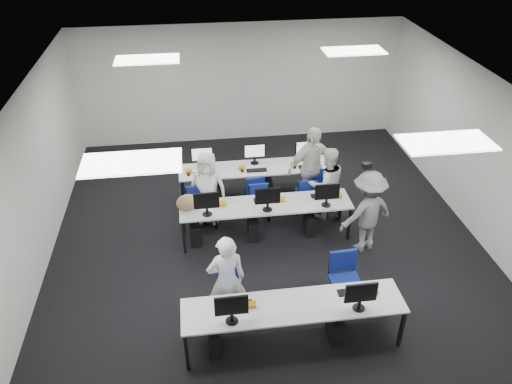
{
  "coord_description": "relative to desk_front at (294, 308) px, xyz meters",
  "views": [
    {
      "loc": [
        -1.23,
        -7.39,
        5.91
      ],
      "look_at": [
        -0.18,
        0.23,
        1.0
      ],
      "focal_mm": 35.0,
      "sensor_mm": 36.0,
      "label": 1
    }
  ],
  "objects": [
    {
      "name": "room",
      "position": [
        0.0,
        2.4,
        0.82
      ],
      "size": [
        9.0,
        9.02,
        3.0
      ],
      "color": "black",
      "rests_on": "ground"
    },
    {
      "name": "ceiling_panels",
      "position": [
        0.0,
        2.4,
        2.3
      ],
      "size": [
        5.2,
        4.6,
        0.02
      ],
      "color": "white",
      "rests_on": "room"
    },
    {
      "name": "desk_front",
      "position": [
        0.0,
        0.0,
        0.0
      ],
      "size": [
        3.2,
        0.7,
        0.73
      ],
      "color": "silver",
      "rests_on": "ground"
    },
    {
      "name": "desk_mid",
      "position": [
        0.0,
        2.6,
        0.0
      ],
      "size": [
        3.2,
        0.7,
        0.73
      ],
      "color": "silver",
      "rests_on": "ground"
    },
    {
      "name": "desk_back",
      "position": [
        0.0,
        4.0,
        0.0
      ],
      "size": [
        3.2,
        0.7,
        0.73
      ],
      "color": "silver",
      "rests_on": "ground"
    },
    {
      "name": "equipment_front",
      "position": [
        -0.19,
        -0.02,
        -0.32
      ],
      "size": [
        2.51,
        0.41,
        1.19
      ],
      "color": "#0D22B1",
      "rests_on": "desk_front"
    },
    {
      "name": "equipment_mid",
      "position": [
        -0.19,
        2.58,
        -0.32
      ],
      "size": [
        2.91,
        0.41,
        1.19
      ],
      "color": "white",
      "rests_on": "desk_mid"
    },
    {
      "name": "equipment_back",
      "position": [
        0.19,
        4.02,
        -0.32
      ],
      "size": [
        2.91,
        0.41,
        1.19
      ],
      "color": "white",
      "rests_on": "desk_back"
    },
    {
      "name": "chair_0",
      "position": [
        -0.91,
        0.68,
        -0.41
      ],
      "size": [
        0.54,
        0.56,
        0.85
      ],
      "rotation": [
        0.0,
        0.0,
        -0.34
      ],
      "color": "navy",
      "rests_on": "ground"
    },
    {
      "name": "chair_1",
      "position": [
        0.97,
        0.63,
        -0.38
      ],
      "size": [
        0.49,
        0.53,
        0.95
      ],
      "rotation": [
        0.0,
        0.0,
        0.05
      ],
      "color": "navy",
      "rests_on": "ground"
    },
    {
      "name": "chair_2",
      "position": [
        -1.1,
        3.22,
        -0.38
      ],
      "size": [
        0.54,
        0.58,
        0.95
      ],
      "rotation": [
        0.0,
        0.0,
        -0.16
      ],
      "color": "navy",
      "rests_on": "ground"
    },
    {
      "name": "chair_3",
      "position": [
        -0.06,
        3.25,
        -0.42
      ],
      "size": [
        0.45,
        0.48,
        0.82
      ],
      "rotation": [
        0.0,
        0.0,
        0.12
      ],
      "color": "navy",
      "rests_on": "ground"
    },
    {
      "name": "chair_4",
      "position": [
        1.19,
        3.28,
        -0.4
      ],
      "size": [
        0.56,
        0.58,
        0.9
      ],
      "rotation": [
        0.0,
        0.0,
        -0.28
      ],
      "color": "navy",
      "rests_on": "ground"
    },
    {
      "name": "chair_5",
      "position": [
        -1.27,
        3.43,
        -0.42
      ],
      "size": [
        0.42,
        0.46,
        0.82
      ],
      "rotation": [
        0.0,
        0.0,
        -0.05
      ],
      "color": "navy",
      "rests_on": "ground"
    },
    {
      "name": "chair_6",
      "position": [
        -0.06,
        3.34,
        -0.42
      ],
      "size": [
        0.42,
        0.46,
        0.83
      ],
      "rotation": [
        0.0,
        0.0,
        0.03
      ],
      "color": "navy",
      "rests_on": "ground"
    },
    {
      "name": "chair_7",
      "position": [
        0.94,
        3.32,
        -0.42
      ],
      "size": [
        0.45,
        0.48,
        0.82
      ],
      "rotation": [
        0.0,
        0.0,
        -0.11
      ],
      "color": "navy",
      "rests_on": "ground"
    },
    {
      "name": "handbag",
      "position": [
        -1.45,
        2.62,
        0.21
      ],
      "size": [
        0.44,
        0.34,
        0.32
      ],
      "primitive_type": "ellipsoid",
      "rotation": [
        0.0,
        0.0,
        0.25
      ],
      "color": "olive",
      "rests_on": "desk_mid"
    },
    {
      "name": "student_0",
      "position": [
        -0.91,
        0.56,
        0.12
      ],
      "size": [
        0.63,
        0.45,
        1.61
      ],
      "primitive_type": "imported",
      "rotation": [
        0.0,
        0.0,
        3.26
      ],
      "color": "silver",
      "rests_on": "ground"
    },
    {
      "name": "student_1",
      "position": [
        1.29,
        3.11,
        0.09
      ],
      "size": [
        0.83,
        0.7,
        1.54
      ],
      "primitive_type": "imported",
      "rotation": [
        0.0,
        0.0,
        3.31
      ],
      "color": "silver",
      "rests_on": "ground"
    },
    {
      "name": "student_2",
      "position": [
        -1.04,
        3.27,
        0.08
      ],
      "size": [
        0.85,
        0.67,
        1.52
      ],
      "primitive_type": "imported",
      "rotation": [
        0.0,
        0.0,
        -0.27
      ],
      "color": "silver",
      "rests_on": "ground"
    },
    {
      "name": "student_3",
      "position": [
        1.07,
        3.55,
        0.21
      ],
      "size": [
        1.13,
        0.73,
        1.78
      ],
      "primitive_type": "imported",
      "rotation": [
        0.0,
        0.0,
        0.31
      ],
      "color": "silver",
      "rests_on": "ground"
    },
    {
      "name": "photographer",
      "position": [
        1.74,
        2.0,
        0.13
      ],
      "size": [
        1.17,
        0.88,
        1.61
      ],
      "primitive_type": "imported",
      "rotation": [
        0.0,
        0.0,
        3.44
      ],
      "color": "slate",
      "rests_on": "ground"
    },
    {
      "name": "dslr_camera",
      "position": [
        1.69,
        2.17,
        0.99
      ],
      "size": [
        0.19,
        0.21,
        0.1
      ],
      "primitive_type": "cube",
      "rotation": [
        0.0,
        0.0,
        3.44
      ],
      "color": "black",
      "rests_on": "photographer"
    }
  ]
}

